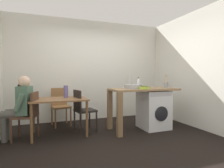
% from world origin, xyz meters
% --- Properties ---
extents(ground_plane, '(5.46, 5.46, 0.00)m').
position_xyz_m(ground_plane, '(0.00, 0.00, 0.00)').
color(ground_plane, black).
extents(wall_back, '(4.60, 0.10, 2.70)m').
position_xyz_m(wall_back, '(0.00, 1.75, 1.35)').
color(wall_back, silver).
rests_on(wall_back, ground_plane).
extents(wall_counter_side, '(0.10, 3.80, 2.70)m').
position_xyz_m(wall_counter_side, '(2.15, 0.00, 1.35)').
color(wall_counter_side, silver).
rests_on(wall_counter_side, ground_plane).
extents(dining_table, '(1.10, 0.76, 0.74)m').
position_xyz_m(dining_table, '(-0.91, 0.60, 0.64)').
color(dining_table, brown).
rests_on(dining_table, ground_plane).
extents(chair_person_seat, '(0.49, 0.49, 0.90)m').
position_xyz_m(chair_person_seat, '(-1.45, 0.49, 0.51)').
color(chair_person_seat, '#4C3323').
rests_on(chair_person_seat, ground_plane).
extents(chair_opposite, '(0.47, 0.47, 0.90)m').
position_xyz_m(chair_opposite, '(-0.43, 0.64, 0.51)').
color(chair_opposite, black).
rests_on(chair_opposite, ground_plane).
extents(chair_spare_by_wall, '(0.46, 0.46, 0.90)m').
position_xyz_m(chair_spare_by_wall, '(-0.82, 1.38, 0.51)').
color(chair_spare_by_wall, olive).
rests_on(chair_spare_by_wall, ground_plane).
extents(seated_person, '(0.55, 0.54, 1.20)m').
position_xyz_m(seated_person, '(-1.61, 0.53, 0.67)').
color(seated_person, '#595651').
rests_on(seated_person, ground_plane).
extents(kitchen_counter, '(1.50, 0.68, 0.92)m').
position_xyz_m(kitchen_counter, '(0.69, 0.35, 0.76)').
color(kitchen_counter, olive).
rests_on(kitchen_counter, ground_plane).
extents(washing_machine, '(0.60, 0.61, 0.86)m').
position_xyz_m(washing_machine, '(1.16, 0.35, 0.43)').
color(washing_machine, silver).
rests_on(washing_machine, ground_plane).
extents(sink_basin, '(0.38, 0.38, 0.09)m').
position_xyz_m(sink_basin, '(0.64, 0.35, 0.97)').
color(sink_basin, '#9EA0A5').
rests_on(sink_basin, kitchen_counter).
extents(tap, '(0.02, 0.02, 0.28)m').
position_xyz_m(tap, '(0.64, 0.53, 1.06)').
color(tap, '#B2B2B7').
rests_on(tap, kitchen_counter).
extents(bottle_tall_green, '(0.07, 0.07, 0.25)m').
position_xyz_m(bottle_tall_green, '(0.82, 0.43, 1.03)').
color(bottle_tall_green, silver).
rests_on(bottle_tall_green, kitchen_counter).
extents(mixing_bowl, '(0.22, 0.22, 0.06)m').
position_xyz_m(mixing_bowl, '(0.79, 0.15, 0.95)').
color(mixing_bowl, '#A8C63D').
rests_on(mixing_bowl, kitchen_counter).
extents(utensil_crock, '(0.11, 0.11, 0.30)m').
position_xyz_m(utensil_crock, '(1.53, 0.40, 0.99)').
color(utensil_crock, gray).
rests_on(utensil_crock, kitchen_counter).
extents(vase, '(0.09, 0.09, 0.26)m').
position_xyz_m(vase, '(-0.76, 0.70, 0.87)').
color(vase, slate).
rests_on(vase, dining_table).
extents(scissors, '(0.15, 0.06, 0.01)m').
position_xyz_m(scissors, '(0.85, 0.25, 0.92)').
color(scissors, '#B2B2B7').
rests_on(scissors, kitchen_counter).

